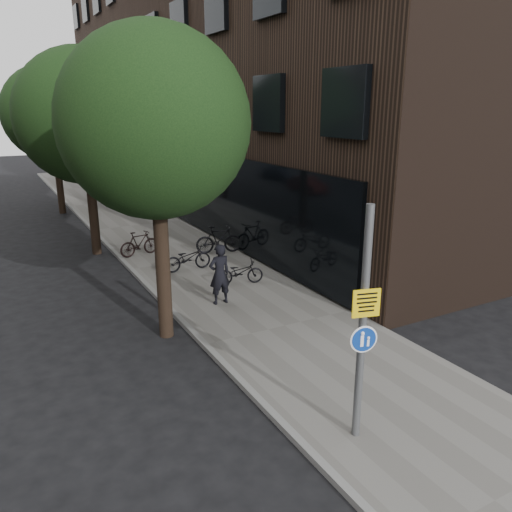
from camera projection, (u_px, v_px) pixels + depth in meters
ground at (359, 393)px, 10.27m from camera, size 120.00×120.00×0.00m
sidewalk at (191, 261)px, 18.77m from camera, size 4.50×60.00×0.12m
curb_edge at (132, 270)px, 17.73m from camera, size 0.15×60.00×0.13m
building_right_dark_brick at (240, 49)px, 30.06m from camera, size 12.00×40.00×18.00m
street_tree_near at (156, 131)px, 11.53m from camera, size 4.40×4.40×7.50m
street_tree_mid at (86, 122)px, 18.68m from camera, size 5.00×5.00×7.80m
street_tree_far at (53, 117)px, 26.24m from camera, size 5.00×5.00×7.80m
signpost at (362, 326)px, 8.20m from camera, size 0.47×0.15×4.12m
pedestrian at (220, 274)px, 14.39m from camera, size 0.67×0.45×1.79m
parked_bike_facade_near at (240, 272)px, 16.13m from camera, size 1.61×0.93×0.80m
parked_bike_facade_far at (219, 239)px, 19.53m from camera, size 1.87×0.96×1.08m
parked_bike_curb_near at (188, 258)px, 17.45m from camera, size 1.71×0.62×0.89m
parked_bike_curb_far at (139, 243)px, 19.19m from camera, size 1.65×0.73×0.96m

